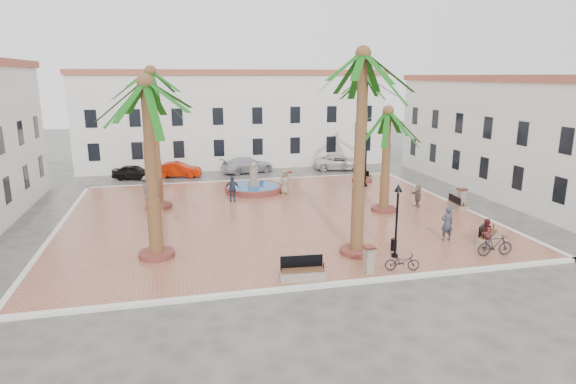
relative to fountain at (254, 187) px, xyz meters
name	(u,v)px	position (x,y,z in m)	size (l,w,h in m)	color
ground	(273,217)	(0.15, -6.67, -0.46)	(120.00, 120.00, 0.00)	#56544F
plaza	(273,216)	(0.15, -6.67, -0.39)	(26.00, 22.00, 0.15)	#AC644B
kerb_n	(248,181)	(0.15, 4.33, -0.38)	(26.30, 0.30, 0.16)	silver
kerb_s	(324,285)	(0.15, -17.67, -0.38)	(26.30, 0.30, 0.16)	silver
kerb_e	(452,204)	(13.15, -6.67, -0.38)	(0.30, 22.30, 0.16)	silver
kerb_w	(57,230)	(-12.85, -6.67, -0.38)	(0.30, 22.30, 0.16)	silver
building_north	(233,118)	(0.15, 13.33, 4.30)	(30.40, 7.40, 9.50)	white
building_east	(525,135)	(20.14, -4.67, 4.05)	(7.40, 26.40, 9.00)	white
fountain	(254,187)	(0.00, 0.00, 0.00)	(4.47, 4.47, 2.31)	brown
palm_nw	(151,87)	(-7.10, -3.22, 7.75)	(5.70, 5.70, 9.44)	brown
palm_sw	(147,104)	(-7.00, -12.64, 7.22)	(5.78, 5.78, 8.89)	brown
palm_s	(362,76)	(2.84, -14.52, 8.47)	(5.48, 5.48, 10.15)	brown
palm_e	(388,124)	(7.50, -7.50, 5.44)	(5.37, 5.37, 6.97)	brown
palm_ne	(365,89)	(9.52, 1.37, 7.41)	(5.49, 5.49, 9.04)	brown
bench_s	(302,274)	(-0.66, -17.04, -0.01)	(2.06, 0.78, 1.06)	gray
bench_se	(488,237)	(10.37, -14.58, -0.02)	(1.92, 1.75, 1.05)	gray
bench_e	(457,205)	(12.53, -8.21, -0.05)	(0.69, 1.79, 0.92)	gray
bench_ne	(363,177)	(9.94, 2.14, -0.07)	(1.20, 1.70, 0.87)	gray
lamppost_s	(397,208)	(4.54, -15.41, 2.20)	(0.40, 0.40, 3.72)	black
lamppost_e	(366,150)	(9.09, -0.35, 2.68)	(0.48, 0.48, 4.42)	black
bollard_se	(369,260)	(2.46, -17.07, 0.37)	(0.53, 0.53, 1.31)	gray
bollard_n	(290,179)	(3.09, 0.95, 0.33)	(0.53, 0.53, 1.25)	gray
bollard_e	(461,199)	(12.55, -8.62, 0.47)	(0.58, 0.58, 1.52)	gray
litter_bin	(394,245)	(4.88, -14.56, 0.00)	(0.32, 0.32, 0.62)	black
cyclist_a	(447,223)	(8.38, -13.75, 0.65)	(0.70, 0.46, 1.92)	#313947
bicycle_a	(402,262)	(4.10, -17.07, 0.11)	(0.56, 1.60, 0.84)	black
cyclist_b	(486,233)	(9.76, -15.20, 0.46)	(0.75, 0.59, 1.55)	maroon
bicycle_b	(495,245)	(9.47, -16.41, 0.24)	(0.52, 1.84, 1.10)	black
pedestrian_fountain_a	(285,182)	(2.15, -1.39, 0.60)	(0.90, 0.58, 1.83)	gray
pedestrian_fountain_b	(232,189)	(-2.01, -2.67, 0.61)	(1.09, 0.45, 1.85)	#313A50
pedestrian_north	(146,188)	(-8.02, -0.63, 0.55)	(1.12, 0.64, 1.73)	#55565B
pedestrian_east	(418,196)	(10.21, -7.02, 0.45)	(1.42, 0.45, 1.53)	#74645B
car_black	(135,172)	(-9.42, 7.49, 0.19)	(1.53, 3.81, 1.30)	black
car_red	(178,170)	(-5.65, 7.61, 0.22)	(1.44, 4.12, 1.36)	#BE1C02
car_silver	(247,165)	(0.74, 8.28, 0.26)	(2.02, 4.98, 1.44)	silver
car_white	(340,162)	(9.77, 7.65, 0.24)	(2.34, 5.08, 1.41)	silver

